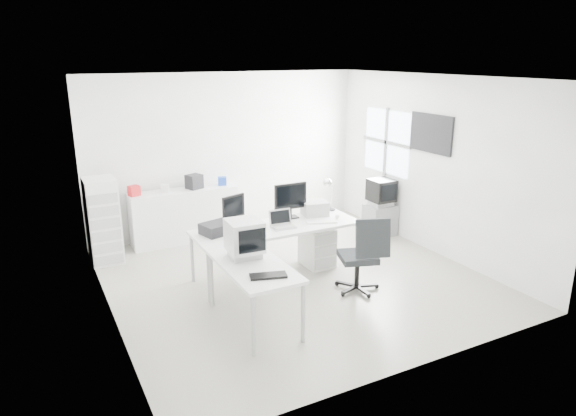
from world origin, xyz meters
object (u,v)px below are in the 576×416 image
inkjet_printer (217,228)px  crt_tv (381,193)px  filing_cabinet (103,221)px  crt_monitor (245,240)px  sideboard (185,215)px  lcd_monitor_small (234,211)px  laptop (283,221)px  side_desk (254,293)px  office_chair (358,253)px  lcd_monitor_large (290,201)px  main_desk (277,251)px  laser_printer (315,208)px  tv_cabinet (380,220)px  drawer_pedestal (317,246)px

inkjet_printer → crt_tv: crt_tv is taller
crt_tv → filing_cabinet: (-4.50, 0.98, -0.12)m
crt_monitor → sideboard: crt_monitor is taller
lcd_monitor_small → laptop: (0.60, -0.35, -0.13)m
side_desk → office_chair: bearing=5.6°
lcd_monitor_small → office_chair: bearing=-61.6°
lcd_monitor_small → lcd_monitor_large: (0.90, 0.00, 0.03)m
crt_monitor → sideboard: bearing=91.2°
inkjet_printer → lcd_monitor_large: (1.20, 0.15, 0.19)m
main_desk → laptop: laptop is taller
office_chair → crt_tv: (1.65, 1.66, 0.24)m
lcd_monitor_large → crt_tv: 2.11m
lcd_monitor_large → sideboard: (-1.10, 1.77, -0.56)m
side_desk → lcd_monitor_small: size_ratio=2.96×
laptop → lcd_monitor_small: bearing=153.0°
main_desk → sideboard: size_ratio=1.33×
lcd_monitor_small → laser_printer: bearing=-20.2°
crt_tv → laptop: bearing=-160.7°
crt_monitor → crt_tv: 3.60m
lcd_monitor_large → lcd_monitor_small: bearing=-179.1°
crt_monitor → lcd_monitor_large: bearing=45.6°
laser_printer → sideboard: laser_printer is taller
side_desk → filing_cabinet: bearing=114.3°
office_chair → sideboard: size_ratio=0.59×
crt_tv → tv_cabinet: bearing=-90.0°
crt_monitor → filing_cabinet: (-1.26, 2.55, -0.31)m
laptop → office_chair: (0.69, -0.84, -0.32)m
drawer_pedestal → side_desk: bearing=-143.4°
laptop → office_chair: office_chair is taller
sideboard → filing_cabinet: bearing=-166.6°
laser_printer → lcd_monitor_large: bearing=-172.9°
crt_monitor → tv_cabinet: crt_monitor is taller
laser_printer → office_chair: office_chair is taller
side_desk → office_chair: (1.59, 0.16, 0.16)m
main_desk → side_desk: bearing=-127.7°
lcd_monitor_small → crt_tv: 2.98m
lcd_monitor_small → main_desk: bearing=-43.3°
side_desk → laser_printer: bearing=39.5°
crt_monitor → tv_cabinet: (3.24, 1.57, -0.69)m
lcd_monitor_small → laptop: size_ratio=1.47×
lcd_monitor_large → crt_tv: lcd_monitor_large is taller
laser_printer → drawer_pedestal: bearing=-95.0°
inkjet_printer → laser_printer: 1.60m
main_desk → crt_monitor: (-0.85, -0.85, 0.59)m
tv_cabinet → crt_tv: bearing=90.0°
office_chair → crt_tv: 2.35m
office_chair → sideboard: (-1.49, 2.96, -0.08)m
side_desk → lcd_monitor_large: size_ratio=2.64×
lcd_monitor_small → sideboard: lcd_monitor_small is taller
side_desk → filing_cabinet: (-1.26, 2.80, 0.28)m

